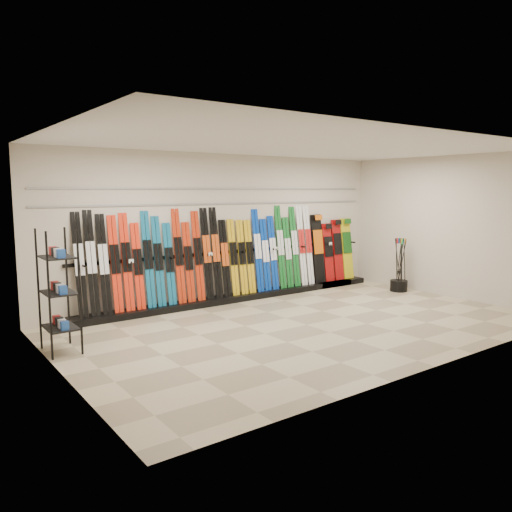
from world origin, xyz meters
TOP-DOWN VIEW (x-y plane):
  - floor at (0.00, 0.00)m, footprint 8.00×8.00m
  - back_wall at (0.00, 2.50)m, footprint 8.00×0.00m
  - left_wall at (-4.00, 0.00)m, footprint 0.00×5.00m
  - right_wall at (4.00, 0.00)m, footprint 0.00×5.00m
  - ceiling at (0.00, 0.00)m, footprint 8.00×8.00m
  - ski_rack_base at (0.22, 2.28)m, footprint 8.00×0.40m
  - skis at (-0.46, 2.36)m, footprint 5.38×0.30m
  - snowboards at (2.92, 2.35)m, footprint 1.28×0.24m
  - accessory_rack at (-3.75, 1.00)m, footprint 0.40×0.60m
  - pole_bin at (3.60, 0.91)m, footprint 0.38×0.38m
  - ski_poles at (3.63, 0.92)m, footprint 0.27×0.36m
  - slatwall_rail_0 at (0.00, 2.48)m, footprint 7.60×0.02m
  - slatwall_rail_1 at (0.00, 2.48)m, footprint 7.60×0.02m

SIDE VIEW (x-z plane):
  - floor at x=0.00m, z-range 0.00..0.00m
  - ski_rack_base at x=0.22m, z-range 0.00..0.12m
  - pole_bin at x=3.60m, z-range 0.00..0.25m
  - ski_poles at x=3.63m, z-range 0.02..1.20m
  - snowboards at x=2.92m, z-range 0.06..1.65m
  - accessory_rack at x=-3.75m, z-range 0.00..1.74m
  - skis at x=-0.46m, z-range 0.05..1.88m
  - back_wall at x=0.00m, z-range -2.50..5.50m
  - left_wall at x=-4.00m, z-range -1.00..4.00m
  - right_wall at x=4.00m, z-range -1.00..4.00m
  - slatwall_rail_0 at x=0.00m, z-range 1.98..2.02m
  - slatwall_rail_1 at x=0.00m, z-range 2.28..2.31m
  - ceiling at x=0.00m, z-range 3.00..3.00m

